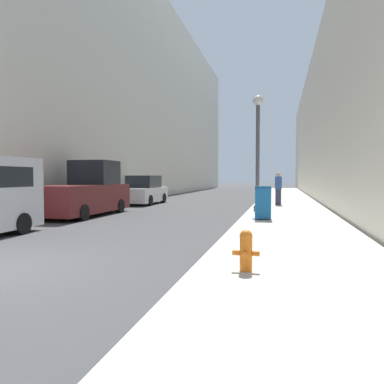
% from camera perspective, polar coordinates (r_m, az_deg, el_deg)
% --- Properties ---
extents(sidewalk_right, '(3.70, 60.00, 0.15)m').
position_cam_1_polar(sidewalk_right, '(23.61, 14.21, -1.71)').
color(sidewalk_right, '#B7B2A8').
rests_on(sidewalk_right, ground).
extents(building_left_glass, '(12.00, 60.00, 17.82)m').
position_cam_1_polar(building_left_glass, '(36.14, -13.83, 13.75)').
color(building_left_glass, beige).
rests_on(building_left_glass, ground).
extents(fire_hydrant, '(0.44, 0.33, 0.68)m').
position_cam_1_polar(fire_hydrant, '(6.29, 8.22, -8.65)').
color(fire_hydrant, orange).
rests_on(fire_hydrant, sidewalk_right).
extents(trash_bin, '(0.58, 0.58, 1.22)m').
position_cam_1_polar(trash_bin, '(13.94, 10.80, -1.54)').
color(trash_bin, '#19609E').
rests_on(trash_bin, sidewalk_right).
extents(lamppost, '(0.46, 0.46, 5.20)m').
position_cam_1_polar(lamppost, '(17.17, 9.99, 7.45)').
color(lamppost, '#4C4C51').
rests_on(lamppost, sidewalk_right).
extents(pickup_truck, '(2.03, 5.53, 2.45)m').
position_cam_1_polar(pickup_truck, '(17.17, -15.77, -0.14)').
color(pickup_truck, '#561919').
rests_on(pickup_truck, ground).
extents(parked_sedan_near, '(1.91, 4.40, 1.79)m').
position_cam_1_polar(parked_sedan_near, '(23.67, -7.33, 0.13)').
color(parked_sedan_near, silver).
rests_on(parked_sedan_near, ground).
extents(pedestrian_on_sidewalk, '(0.37, 0.24, 1.81)m').
position_cam_1_polar(pedestrian_on_sidewalk, '(21.25, 13.02, 0.53)').
color(pedestrian_on_sidewalk, '#2D3347').
rests_on(pedestrian_on_sidewalk, sidewalk_right).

